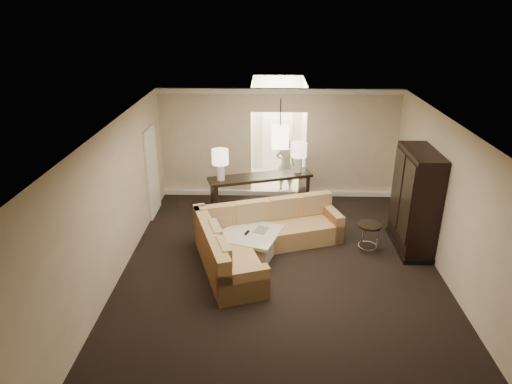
{
  "coord_description": "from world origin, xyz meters",
  "views": [
    {
      "loc": [
        -0.27,
        -7.14,
        4.76
      ],
      "look_at": [
        -0.5,
        1.2,
        1.24
      ],
      "focal_mm": 32.0,
      "sensor_mm": 36.0,
      "label": 1
    }
  ],
  "objects_px": {
    "sectional_sofa": "(258,238)",
    "armoire": "(415,203)",
    "coffee_table": "(251,242)",
    "console_table": "(260,191)",
    "drink_table": "(369,232)",
    "person": "(286,162)"
  },
  "relations": [
    {
      "from": "sectional_sofa",
      "to": "armoire",
      "type": "bearing_deg",
      "value": -11.37
    },
    {
      "from": "console_table",
      "to": "armoire",
      "type": "bearing_deg",
      "value": -44.87
    },
    {
      "from": "coffee_table",
      "to": "armoire",
      "type": "xyz_separation_m",
      "value": [
        3.29,
        0.28,
        0.78
      ]
    },
    {
      "from": "console_table",
      "to": "drink_table",
      "type": "relative_size",
      "value": 4.18
    },
    {
      "from": "drink_table",
      "to": "console_table",
      "type": "bearing_deg",
      "value": 141.68
    },
    {
      "from": "sectional_sofa",
      "to": "drink_table",
      "type": "relative_size",
      "value": 5.27
    },
    {
      "from": "console_table",
      "to": "person",
      "type": "height_order",
      "value": "person"
    },
    {
      "from": "coffee_table",
      "to": "person",
      "type": "xyz_separation_m",
      "value": [
        0.81,
        3.3,
        0.58
      ]
    },
    {
      "from": "drink_table",
      "to": "coffee_table",
      "type": "bearing_deg",
      "value": -177.42
    },
    {
      "from": "console_table",
      "to": "armoire",
      "type": "xyz_separation_m",
      "value": [
        3.13,
        -1.59,
        0.44
      ]
    },
    {
      "from": "drink_table",
      "to": "person",
      "type": "distance_m",
      "value": 3.58
    },
    {
      "from": "armoire",
      "to": "sectional_sofa",
      "type": "bearing_deg",
      "value": -173.08
    },
    {
      "from": "coffee_table",
      "to": "console_table",
      "type": "relative_size",
      "value": 0.56
    },
    {
      "from": "sectional_sofa",
      "to": "armoire",
      "type": "xyz_separation_m",
      "value": [
        3.14,
        0.38,
        0.65
      ]
    },
    {
      "from": "sectional_sofa",
      "to": "coffee_table",
      "type": "bearing_deg",
      "value": 127.78
    },
    {
      "from": "person",
      "to": "armoire",
      "type": "bearing_deg",
      "value": 144.28
    },
    {
      "from": "armoire",
      "to": "console_table",
      "type": "bearing_deg",
      "value": 153.02
    },
    {
      "from": "console_table",
      "to": "sectional_sofa",
      "type": "bearing_deg",
      "value": -108.23
    },
    {
      "from": "drink_table",
      "to": "person",
      "type": "bearing_deg",
      "value": 116.45
    },
    {
      "from": "armoire",
      "to": "drink_table",
      "type": "relative_size",
      "value": 3.5
    },
    {
      "from": "sectional_sofa",
      "to": "drink_table",
      "type": "xyz_separation_m",
      "value": [
        2.25,
        0.21,
        0.07
      ]
    },
    {
      "from": "console_table",
      "to": "armoire",
      "type": "height_order",
      "value": "armoire"
    }
  ]
}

